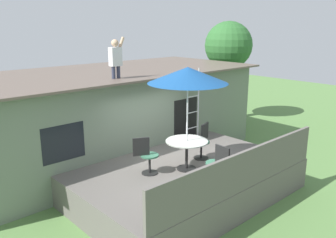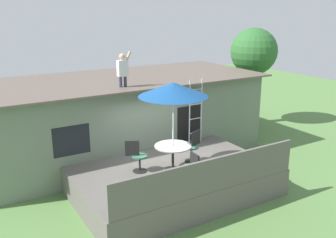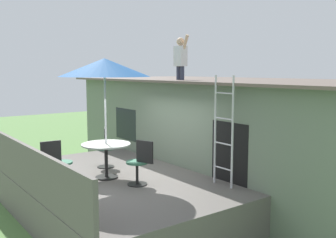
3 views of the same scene
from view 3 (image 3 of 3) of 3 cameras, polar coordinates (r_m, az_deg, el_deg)
The scene contains 11 objects.
ground_plane at distance 8.79m, azimuth -7.13°, elevation -13.48°, with size 40.00×40.00×0.00m, color #567F42.
house at distance 10.60m, azimuth 9.91°, elevation -1.93°, with size 10.50×4.50×2.85m.
deck at distance 8.65m, azimuth -7.17°, elevation -11.00°, with size 5.60×3.89×0.80m, color #605B56.
deck_railing at distance 7.70m, azimuth -19.71°, elevation -7.08°, with size 5.50×0.08×0.90m, color #605B56.
patio_table at distance 8.36m, azimuth -9.09°, elevation -4.68°, with size 1.04×1.04×0.74m.
patio_umbrella at distance 8.19m, azimuth -9.34°, elevation 7.48°, with size 1.90×1.90×2.54m.
step_ladder at distance 7.70m, azimuth 8.19°, elevation -1.79°, with size 0.52×0.04×2.20m.
person_figure at distance 9.81m, azimuth 1.87°, elevation 9.34°, with size 0.47×0.20×1.11m.
patio_chair_left at distance 9.38m, azimuth -9.21°, elevation -4.19°, with size 0.59×0.44×0.92m.
patio_chair_right at distance 7.78m, azimuth -4.18°, elevation -6.48°, with size 0.61×0.44×0.92m.
patio_chair_near at distance 8.03m, azimuth -15.92°, elevation -6.30°, with size 0.44×0.62×0.92m.
Camera 3 is at (7.17, -4.03, 3.09)m, focal length 41.37 mm.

